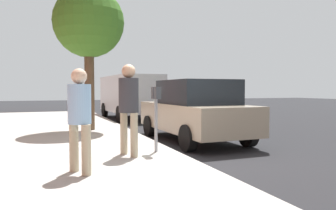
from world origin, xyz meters
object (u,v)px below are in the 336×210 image
at_px(pedestrian_bystander, 80,113).
at_px(parked_van_far, 130,94).
at_px(traffic_signal, 88,67).
at_px(parking_meter, 156,105).
at_px(street_tree, 89,24).
at_px(parked_sedan_near, 195,110).
at_px(pedestrian_at_meter, 129,101).

xyz_separation_m(pedestrian_bystander, parked_van_far, (10.92, -3.53, 0.12)).
xyz_separation_m(parked_van_far, traffic_signal, (-0.30, 2.12, 1.32)).
distance_m(parking_meter, street_tree, 5.21).
relative_size(street_tree, traffic_signal, 1.32).
height_order(parked_sedan_near, parked_van_far, parked_van_far).
height_order(pedestrian_at_meter, parked_sedan_near, pedestrian_at_meter).
distance_m(parking_meter, parked_sedan_near, 2.62).
bearing_deg(parked_van_far, street_tree, 152.64).
relative_size(parking_meter, pedestrian_bystander, 0.83).
relative_size(parking_meter, pedestrian_at_meter, 0.76).
distance_m(parked_van_far, street_tree, 6.26).
bearing_deg(pedestrian_bystander, traffic_signal, 56.55).
xyz_separation_m(parked_sedan_near, traffic_signal, (7.43, 2.12, 1.68)).
distance_m(parked_sedan_near, traffic_signal, 7.91).
bearing_deg(parking_meter, pedestrian_bystander, 127.11).
xyz_separation_m(parking_meter, street_tree, (4.48, 0.85, 2.52)).
xyz_separation_m(street_tree, traffic_signal, (4.82, -0.53, -1.11)).
bearing_deg(parked_van_far, pedestrian_at_meter, 165.93).
xyz_separation_m(pedestrian_bystander, traffic_signal, (10.62, -1.41, 1.44)).
xyz_separation_m(pedestrian_at_meter, traffic_signal, (9.51, -0.34, 1.31)).
bearing_deg(parking_meter, parked_van_far, -10.64).
relative_size(pedestrian_at_meter, street_tree, 0.39).
xyz_separation_m(parking_meter, traffic_signal, (9.31, 0.32, 1.41)).
relative_size(pedestrian_bystander, traffic_signal, 0.47).
xyz_separation_m(parked_van_far, street_tree, (-5.13, 2.65, 2.43)).
bearing_deg(street_tree, parked_van_far, -27.36).
xyz_separation_m(pedestrian_at_meter, street_tree, (4.69, 0.19, 2.42)).
distance_m(parking_meter, traffic_signal, 9.42).
bearing_deg(pedestrian_at_meter, parked_van_far, 58.87).
height_order(parking_meter, pedestrian_bystander, pedestrian_bystander).
bearing_deg(parked_van_far, traffic_signal, 98.14).
height_order(parking_meter, street_tree, street_tree).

